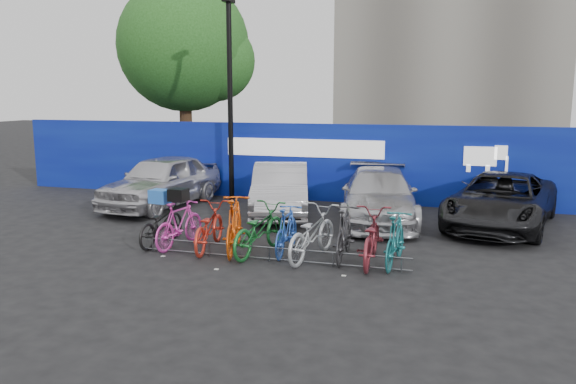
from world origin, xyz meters
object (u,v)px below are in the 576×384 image
at_px(bike_rack, 269,253).
at_px(bike_0, 161,223).
at_px(bike_7, 344,233).
at_px(bike_2, 209,227).
at_px(bike_3, 234,225).
at_px(tree, 190,49).
at_px(car_2, 379,196).
at_px(bike_1, 179,224).
at_px(bike_5, 287,230).
at_px(lamppost, 230,95).
at_px(bike_4, 259,230).
at_px(car_3, 501,200).
at_px(car_1, 280,190).
at_px(bike_6, 312,233).
at_px(bike_8, 370,237).
at_px(bike_9, 395,240).
at_px(car_0, 162,181).

xyz_separation_m(bike_rack, bike_0, (-2.72, 0.59, 0.30)).
distance_m(bike_rack, bike_7, 1.55).
bearing_deg(bike_2, bike_3, 166.51).
distance_m(bike_rack, bike_2, 1.61).
xyz_separation_m(tree, car_2, (8.41, -6.42, -4.39)).
xyz_separation_m(bike_1, bike_5, (2.38, 0.13, -0.01)).
bearing_deg(bike_3, bike_2, -19.82).
bearing_deg(lamppost, bike_3, -67.68).
bearing_deg(tree, bike_3, -60.21).
distance_m(bike_rack, bike_3, 1.07).
height_order(car_2, bike_3, car_2).
height_order(bike_rack, bike_4, bike_4).
height_order(car_3, bike_0, car_3).
xyz_separation_m(car_1, bike_3, (0.19, -3.93, -0.10)).
bearing_deg(bike_1, lamppost, -71.16).
bearing_deg(lamppost, bike_5, -57.95).
bearing_deg(bike_2, bike_6, 171.70).
relative_size(car_2, car_3, 0.96).
bearing_deg(bike_rack, bike_3, 156.67).
bearing_deg(bike_5, bike_1, 1.87).
xyz_separation_m(bike_4, bike_8, (2.32, -0.02, 0.01)).
relative_size(car_1, bike_9, 2.43).
bearing_deg(bike_7, lamppost, -51.50).
relative_size(car_2, bike_0, 2.64).
relative_size(bike_5, bike_9, 0.97).
bearing_deg(bike_9, lamppost, -39.47).
relative_size(car_3, bike_0, 2.74).
xyz_separation_m(bike_3, bike_8, (2.84, 0.03, -0.07)).
bearing_deg(bike_5, lamppost, -59.23).
distance_m(car_0, car_2, 6.41).
xyz_separation_m(car_3, bike_5, (-4.47, -3.83, -0.17)).
height_order(bike_5, bike_8, bike_8).
height_order(lamppost, bike_rack, lamppost).
bearing_deg(car_2, bike_0, -148.55).
height_order(bike_rack, car_0, car_0).
distance_m(bike_0, bike_4, 2.35).
relative_size(car_0, bike_7, 2.52).
relative_size(bike_rack, bike_4, 2.83).
bearing_deg(bike_8, car_1, -53.88).
bearing_deg(bike_6, tree, -41.73).
height_order(tree, bike_0, tree).
relative_size(car_2, bike_3, 2.35).
distance_m(car_3, bike_0, 8.32).
height_order(lamppost, bike_8, lamppost).
height_order(car_0, bike_5, car_0).
xyz_separation_m(bike_rack, car_1, (-1.08, 4.32, 0.53)).
bearing_deg(bike_2, car_1, -103.45).
bearing_deg(car_2, car_3, -4.93).
relative_size(car_1, bike_4, 2.13).
bearing_deg(bike_rack, bike_6, 28.02).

